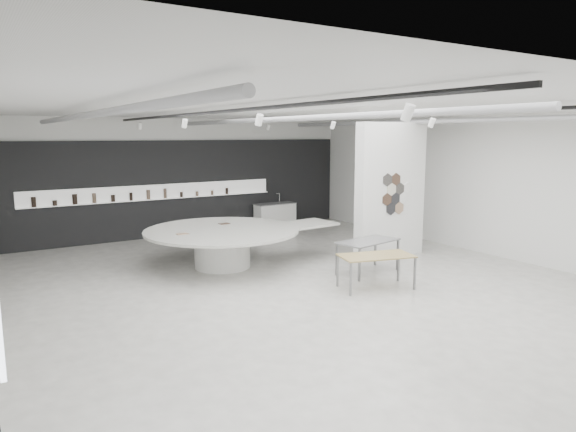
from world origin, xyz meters
TOP-DOWN VIEW (x-y plane):
  - room at (-0.09, -0.00)m, footprint 12.02×14.02m
  - back_wall_display at (-0.08, 6.93)m, footprint 11.80×0.27m
  - partition_column at (3.50, 1.00)m, footprint 2.20×0.38m
  - display_island at (-0.74, 2.35)m, footprint 5.09×4.09m
  - sample_table_wood at (1.21, -1.03)m, footprint 1.71×1.17m
  - sample_table_stone at (1.90, 0.02)m, footprint 1.65×1.03m
  - kitchen_counter at (3.20, 6.53)m, footprint 1.52×0.64m

SIDE VIEW (x-z plane):
  - kitchen_counter at x=3.20m, z-range -0.16..1.02m
  - display_island at x=-0.74m, z-range 0.14..1.12m
  - sample_table_wood at x=1.21m, z-range 0.31..1.04m
  - sample_table_stone at x=1.90m, z-range 0.33..1.12m
  - back_wall_display at x=-0.08m, z-range -0.01..3.09m
  - partition_column at x=3.50m, z-range 0.00..3.60m
  - room at x=-0.09m, z-range 0.16..3.98m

